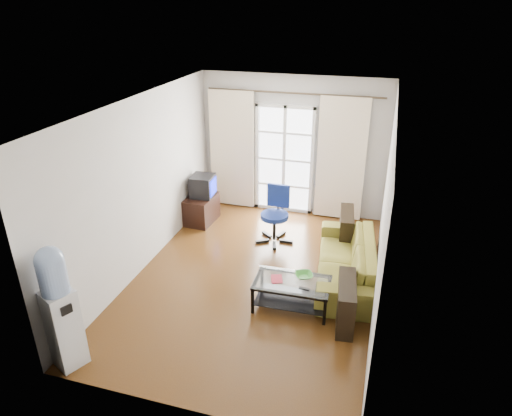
{
  "coord_description": "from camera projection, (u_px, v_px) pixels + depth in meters",
  "views": [
    {
      "loc": [
        1.69,
        -5.73,
        3.99
      ],
      "look_at": [
        -0.08,
        0.35,
        1.03
      ],
      "focal_mm": 32.0,
      "sensor_mm": 36.0,
      "label": 1
    }
  ],
  "objects": [
    {
      "name": "remote",
      "position": [
        304.0,
        289.0,
        6.09
      ],
      "size": [
        0.15,
        0.05,
        0.02
      ],
      "primitive_type": "cube",
      "rotation": [
        0.0,
        0.0,
        -0.1
      ],
      "color": "black",
      "rests_on": "coffee_table"
    },
    {
      "name": "wall_front",
      "position": [
        177.0,
        306.0,
        4.27
      ],
      "size": [
        3.6,
        0.02,
        2.7
      ],
      "primitive_type": "cube",
      "color": "beige",
      "rests_on": "floor"
    },
    {
      "name": "curtain_right",
      "position": [
        341.0,
        160.0,
        8.51
      ],
      "size": [
        0.9,
        0.07,
        2.35
      ],
      "primitive_type": "cube",
      "color": "#F5E4C5",
      "rests_on": "curtain_rod"
    },
    {
      "name": "ceiling",
      "position": [
        255.0,
        104.0,
        5.96
      ],
      "size": [
        5.2,
        5.2,
        0.0
      ],
      "primitive_type": "plane",
      "rotation": [
        3.14,
        0.0,
        0.0
      ],
      "color": "white",
      "rests_on": "wall_back"
    },
    {
      "name": "floor",
      "position": [
        255.0,
        277.0,
        7.1
      ],
      "size": [
        5.2,
        5.2,
        0.0
      ],
      "primitive_type": "plane",
      "color": "#563414",
      "rests_on": "ground"
    },
    {
      "name": "wall_left",
      "position": [
        142.0,
        185.0,
        6.99
      ],
      "size": [
        0.02,
        5.2,
        2.7
      ],
      "primitive_type": "cube",
      "color": "beige",
      "rests_on": "floor"
    },
    {
      "name": "task_chair",
      "position": [
        275.0,
        225.0,
        8.06
      ],
      "size": [
        0.71,
        0.71,
        1.01
      ],
      "rotation": [
        0.0,
        0.0,
        -0.04
      ],
      "color": "black",
      "rests_on": "floor"
    },
    {
      "name": "wall_right",
      "position": [
        384.0,
        214.0,
        6.08
      ],
      "size": [
        0.02,
        5.2,
        2.7
      ],
      "primitive_type": "cube",
      "color": "beige",
      "rests_on": "floor"
    },
    {
      "name": "water_cooler",
      "position": [
        59.0,
        306.0,
        5.12
      ],
      "size": [
        0.43,
        0.43,
        1.58
      ],
      "rotation": [
        0.0,
        0.0,
        -0.43
      ],
      "color": "silver",
      "rests_on": "floor"
    },
    {
      "name": "book",
      "position": [
        271.0,
        279.0,
        6.29
      ],
      "size": [
        0.28,
        0.3,
        0.02
      ],
      "primitive_type": "imported",
      "rotation": [
        0.0,
        0.0,
        0.32
      ],
      "color": "#A53214",
      "rests_on": "coffee_table"
    },
    {
      "name": "curtain_left",
      "position": [
        232.0,
        150.0,
        9.06
      ],
      "size": [
        0.9,
        0.07,
        2.35
      ],
      "primitive_type": "cube",
      "color": "#F5E4C5",
      "rests_on": "curtain_rod"
    },
    {
      "name": "crt_tv",
      "position": [
        202.0,
        186.0,
        8.63
      ],
      "size": [
        0.47,
        0.47,
        0.41
      ],
      "rotation": [
        0.0,
        0.0,
        0.06
      ],
      "color": "black",
      "rests_on": "tv_stand"
    },
    {
      "name": "coffee_table",
      "position": [
        292.0,
        291.0,
        6.32
      ],
      "size": [
        1.06,
        0.63,
        0.42
      ],
      "rotation": [
        0.0,
        0.0,
        0.03
      ],
      "color": "silver",
      "rests_on": "floor"
    },
    {
      "name": "bowl",
      "position": [
        304.0,
        276.0,
        6.34
      ],
      "size": [
        0.41,
        0.41,
        0.06
      ],
      "primitive_type": "imported",
      "rotation": [
        0.0,
        0.0,
        0.37
      ],
      "color": "#327D2D",
      "rests_on": "coffee_table"
    },
    {
      "name": "french_door",
      "position": [
        284.0,
        160.0,
        8.9
      ],
      "size": [
        1.16,
        0.06,
        2.15
      ],
      "color": "white",
      "rests_on": "wall_back"
    },
    {
      "name": "curtain_rod",
      "position": [
        294.0,
        93.0,
        8.27
      ],
      "size": [
        3.3,
        0.04,
        0.04
      ],
      "primitive_type": "cylinder",
      "rotation": [
        0.0,
        1.57,
        0.0
      ],
      "color": "#4C3F2D",
      "rests_on": "wall_back"
    },
    {
      "name": "tv_stand",
      "position": [
        202.0,
        209.0,
        8.77
      ],
      "size": [
        0.51,
        0.73,
        0.52
      ],
      "primitive_type": "cube",
      "rotation": [
        0.0,
        0.0,
        -0.06
      ],
      "color": "black",
      "rests_on": "floor"
    },
    {
      "name": "radiator",
      "position": [
        330.0,
        201.0,
        8.94
      ],
      "size": [
        0.64,
        0.12,
        0.64
      ],
      "primitive_type": "cube",
      "color": "#9B9B9E",
      "rests_on": "floor"
    },
    {
      "name": "sofa",
      "position": [
        346.0,
        260.0,
        6.98
      ],
      "size": [
        2.31,
        1.28,
        0.62
      ],
      "primitive_type": "imported",
      "rotation": [
        0.0,
        0.0,
        -1.47
      ],
      "color": "olive",
      "rests_on": "floor"
    },
    {
      "name": "wall_back",
      "position": [
        293.0,
        146.0,
        8.79
      ],
      "size": [
        3.6,
        0.02,
        2.7
      ],
      "primitive_type": "cube",
      "color": "beige",
      "rests_on": "floor"
    }
  ]
}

